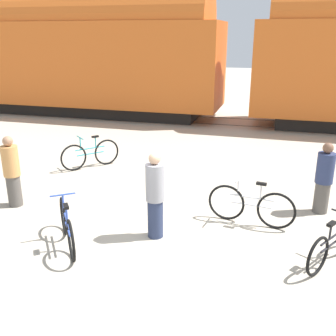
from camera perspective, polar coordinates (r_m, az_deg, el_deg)
The scene contains 11 objects.
ground_plane at distance 7.59m, azimuth -0.08°, elevation -10.21°, with size 80.00×80.00×0.00m, color #B2A893.
freight_train at distance 17.33m, azimuth 10.18°, elevation 16.31°, with size 55.67×3.18×5.71m.
rail_near at distance 17.00m, azimuth 9.34°, elevation 6.15°, with size 67.67×0.07×0.01m, color #4C4238.
rail_far at distance 18.40m, azimuth 9.89°, elevation 7.09°, with size 67.67×0.07×0.01m, color #4C4238.
bicycle_silver at distance 8.14m, azimuth 11.91°, elevation -5.37°, with size 1.77×0.46×0.96m.
bicycle_black at distance 7.25m, azimuth 22.85°, elevation -10.09°, with size 0.95×1.51×0.84m.
bicycle_teal at distance 11.54m, azimuth -11.19°, elevation 1.98°, with size 1.21×1.38×0.95m.
bicycle_blue at distance 7.41m, azimuth -14.46°, elevation -8.23°, with size 1.10×1.44×0.92m.
person_in_tan at distance 9.33m, azimuth -21.72°, elevation -0.54°, with size 0.36×0.36×1.61m.
person_in_navy at distance 8.98m, azimuth 21.69°, elevation -1.47°, with size 0.37×0.37×1.56m.
person_in_grey at distance 7.31m, azimuth -1.88°, elevation -4.07°, with size 0.35×0.35×1.68m.
Camera 1 is at (1.81, -6.38, 3.70)m, focal length 42.00 mm.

